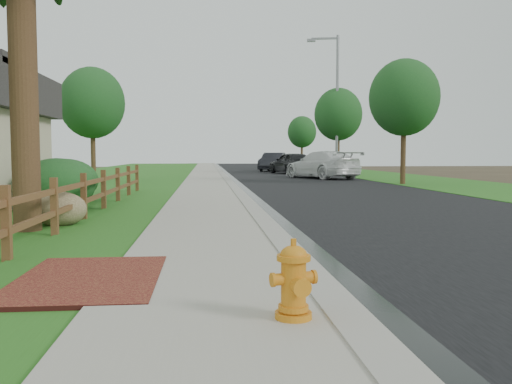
{
  "coord_description": "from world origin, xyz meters",
  "views": [
    {
      "loc": [
        -0.85,
        -7.31,
        1.52
      ],
      "look_at": [
        0.17,
        3.61,
        0.76
      ],
      "focal_mm": 38.0,
      "sensor_mm": 36.0,
      "label": 1
    }
  ],
  "objects": [
    {
      "name": "shrub_c",
      "position": [
        -4.77,
        7.43,
        0.71
      ],
      "size": [
        2.37,
        2.37,
        1.42
      ],
      "primitive_type": "ellipsoid",
      "rotation": [
        0.0,
        0.0,
        -0.23
      ],
      "color": "#18431D",
      "rests_on": "ground"
    },
    {
      "name": "grass_strip",
      "position": [
        -2.8,
        35.0,
        0.03
      ],
      "size": [
        1.6,
        90.0,
        0.06
      ],
      "primitive_type": "cube",
      "color": "#275D1A",
      "rests_on": "ground"
    },
    {
      "name": "ground",
      "position": [
        0.0,
        0.0,
        0.0
      ],
      "size": [
        120.0,
        120.0,
        0.0
      ],
      "primitive_type": "plane",
      "color": "#362D1D"
    },
    {
      "name": "shrub_d",
      "position": [
        -5.24,
        10.1,
        0.69
      ],
      "size": [
        2.5,
        2.5,
        1.38
      ],
      "primitive_type": "ellipsoid",
      "rotation": [
        0.0,
        0.0,
        0.27
      ],
      "color": "#18431D",
      "rests_on": "ground"
    },
    {
      "name": "brick_patch",
      "position": [
        -2.2,
        -1.0,
        0.06
      ],
      "size": [
        1.6,
        2.4,
        0.11
      ],
      "primitive_type": "cube",
      "color": "maroon",
      "rests_on": "ground"
    },
    {
      "name": "fire_hydrant",
      "position": [
        -0.1,
        -2.76,
        0.42
      ],
      "size": [
        0.46,
        0.37,
        0.7
      ],
      "color": "orange",
      "rests_on": "sidewalk"
    },
    {
      "name": "wet_gutter",
      "position": [
        0.75,
        35.0,
        0.02
      ],
      "size": [
        0.5,
        90.0,
        0.0
      ],
      "primitive_type": "cube",
      "color": "black",
      "rests_on": "road"
    },
    {
      "name": "boulder",
      "position": [
        -3.9,
        4.3,
        0.37
      ],
      "size": [
        1.12,
        0.84,
        0.74
      ],
      "primitive_type": "ellipsoid",
      "rotation": [
        0.0,
        0.0,
        -0.01
      ],
      "color": "brown",
      "rests_on": "ground"
    },
    {
      "name": "ranch_fence",
      "position": [
        -3.6,
        6.4,
        0.62
      ],
      "size": [
        0.12,
        16.92,
        1.1
      ],
      "color": "#4B3419",
      "rests_on": "ground"
    },
    {
      "name": "tree_far_right",
      "position": [
        9.0,
        47.59,
        3.79
      ],
      "size": [
        2.94,
        2.94,
        5.41
      ],
      "color": "#3D2919",
      "rests_on": "ground"
    },
    {
      "name": "tree_near_right",
      "position": [
        9.0,
        18.99,
        4.32
      ],
      "size": [
        3.47,
        3.47,
        6.24
      ],
      "color": "#3D2919",
      "rests_on": "ground"
    },
    {
      "name": "tree_near_left",
      "position": [
        -7.0,
        23.24,
        4.32
      ],
      "size": [
        3.54,
        3.54,
        6.28
      ],
      "color": "#3D2919",
      "rests_on": "ground"
    },
    {
      "name": "sidewalk",
      "position": [
        -0.9,
        35.0,
        0.05
      ],
      "size": [
        2.2,
        90.0,
        0.1
      ],
      "primitive_type": "cube",
      "color": "#9F9A8A",
      "rests_on": "ground"
    },
    {
      "name": "dark_car_far",
      "position": [
        5.17,
        40.45,
        0.84
      ],
      "size": [
        3.29,
        5.28,
        1.64
      ],
      "primitive_type": "imported",
      "rotation": [
        0.0,
        0.0,
        -0.34
      ],
      "color": "black",
      "rests_on": "road"
    },
    {
      "name": "road",
      "position": [
        4.6,
        35.0,
        0.01
      ],
      "size": [
        8.0,
        90.0,
        0.02
      ],
      "primitive_type": "cube",
      "color": "black",
      "rests_on": "ground"
    },
    {
      "name": "streetlight",
      "position": [
        8.51,
        31.61,
        5.71
      ],
      "size": [
        2.32,
        0.65,
        10.08
      ],
      "color": "gray",
      "rests_on": "ground"
    },
    {
      "name": "white_suv",
      "position": [
        6.35,
        25.8,
        0.87
      ],
      "size": [
        4.4,
        6.3,
        1.69
      ],
      "primitive_type": "imported",
      "rotation": [
        0.0,
        0.0,
        3.53
      ],
      "color": "silver",
      "rests_on": "road"
    },
    {
      "name": "curb",
      "position": [
        0.4,
        35.0,
        0.06
      ],
      "size": [
        0.4,
        90.0,
        0.12
      ],
      "primitive_type": "cube",
      "color": "#9C978E",
      "rests_on": "ground"
    },
    {
      "name": "tree_mid_right",
      "position": [
        9.0,
        32.43,
        4.47
      ],
      "size": [
        3.55,
        3.55,
        6.43
      ],
      "color": "#3D2919",
      "rests_on": "ground"
    },
    {
      "name": "lawn_near",
      "position": [
        -8.0,
        35.0,
        0.02
      ],
      "size": [
        9.0,
        90.0,
        0.04
      ],
      "primitive_type": "cube",
      "color": "#275D1A",
      "rests_on": "ground"
    },
    {
      "name": "dark_car_mid",
      "position": [
        5.77,
        34.22,
        0.86
      ],
      "size": [
        3.38,
        5.29,
        1.68
      ],
      "primitive_type": "imported",
      "rotation": [
        0.0,
        0.0,
        3.45
      ],
      "color": "black",
      "rests_on": "road"
    },
    {
      "name": "verge_far",
      "position": [
        11.5,
        35.0,
        0.02
      ],
      "size": [
        6.0,
        90.0,
        0.04
      ],
      "primitive_type": "cube",
      "color": "#275D1A",
      "rests_on": "ground"
    }
  ]
}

